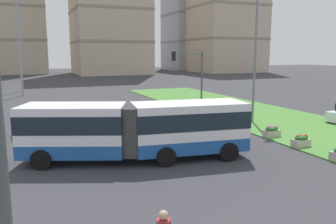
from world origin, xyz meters
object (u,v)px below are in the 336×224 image
at_px(articulated_bus, 137,129).
at_px(apartment_tower_east, 225,9).
at_px(apartment_tower_eastcentre, 189,16).
at_px(traffic_light_far_right, 192,72).
at_px(streetlight_median, 255,54).
at_px(car_grey_wagon, 48,123).
at_px(flower_planter_4, 272,132).
at_px(flower_planter_3, 301,141).

bearing_deg(articulated_bus, apartment_tower_east, 55.15).
relative_size(articulated_bus, apartment_tower_eastcentre, 0.33).
relative_size(traffic_light_far_right, streetlight_median, 0.57).
xyz_separation_m(car_grey_wagon, streetlight_median, (15.61, -2.37, 4.77)).
bearing_deg(streetlight_median, flower_planter_4, -112.23).
bearing_deg(flower_planter_4, traffic_light_far_right, 98.71).
height_order(articulated_bus, apartment_tower_east, apartment_tower_east).
xyz_separation_m(articulated_bus, flower_planter_4, (9.76, 0.98, -1.23)).
bearing_deg(apartment_tower_east, articulated_bus, -124.85).
xyz_separation_m(streetlight_median, apartment_tower_eastcentre, (36.73, 85.98, 12.89)).
bearing_deg(car_grey_wagon, flower_planter_3, -35.16).
xyz_separation_m(car_grey_wagon, apartment_tower_eastcentre, (52.34, 83.61, 17.66)).
distance_m(car_grey_wagon, apartment_tower_eastcentre, 100.21).
bearing_deg(flower_planter_3, car_grey_wagon, 144.84).
distance_m(car_grey_wagon, traffic_light_far_right, 12.89).
relative_size(car_grey_wagon, apartment_tower_east, 0.12).
bearing_deg(traffic_light_far_right, flower_planter_4, -81.29).
height_order(car_grey_wagon, flower_planter_3, car_grey_wagon).
xyz_separation_m(flower_planter_3, apartment_tower_eastcentre, (38.63, 93.27, 17.99)).
bearing_deg(flower_planter_4, apartment_tower_eastcentre, 66.91).
height_order(car_grey_wagon, flower_planter_4, car_grey_wagon).
distance_m(articulated_bus, apartment_tower_eastcentre, 104.96).
height_order(flower_planter_3, traffic_light_far_right, traffic_light_far_right).
xyz_separation_m(articulated_bus, flower_planter_3, (9.76, -1.66, -1.23)).
relative_size(articulated_bus, apartment_tower_east, 0.31).
distance_m(flower_planter_3, traffic_light_far_right, 12.39).
xyz_separation_m(articulated_bus, car_grey_wagon, (-3.95, 8.00, -0.90)).
height_order(flower_planter_3, streetlight_median, streetlight_median).
distance_m(traffic_light_far_right, apartment_tower_eastcentre, 91.92).
bearing_deg(apartment_tower_eastcentre, flower_planter_3, -112.50).
xyz_separation_m(flower_planter_3, streetlight_median, (1.90, 7.29, 5.10)).
height_order(articulated_bus, flower_planter_4, articulated_bus).
relative_size(car_grey_wagon, streetlight_median, 0.44).
bearing_deg(flower_planter_4, articulated_bus, -174.26).
bearing_deg(articulated_bus, traffic_light_far_right, 50.52).
relative_size(car_grey_wagon, apartment_tower_eastcentre, 0.12).
bearing_deg(traffic_light_far_right, apartment_tower_eastcentre, 63.83).
relative_size(flower_planter_3, streetlight_median, 0.11).
bearing_deg(car_grey_wagon, apartment_tower_eastcentre, 57.96).
bearing_deg(articulated_bus, apartment_tower_eastcentre, 62.16).
bearing_deg(flower_planter_4, car_grey_wagon, 152.88).
bearing_deg(apartment_tower_east, flower_planter_4, -119.88).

